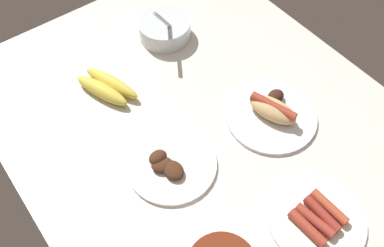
{
  "coord_description": "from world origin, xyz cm",
  "views": [
    {
      "loc": [
        45.11,
        -40.02,
        86.89
      ],
      "look_at": [
        -2.59,
        -3.95,
        3.0
      ],
      "focal_mm": 40.22,
      "sensor_mm": 36.0,
      "label": 1
    }
  ],
  "objects_px": {
    "banana_bunch": "(107,87)",
    "plate_grilled_meat": "(170,164)",
    "plate_sausages": "(317,219)",
    "plate_hotdog_assembled": "(272,112)",
    "bowl_coleslaw": "(165,28)"
  },
  "relations": [
    {
      "from": "banana_bunch",
      "to": "plate_grilled_meat",
      "type": "height_order",
      "value": "same"
    },
    {
      "from": "plate_sausages",
      "to": "plate_grilled_meat",
      "type": "height_order",
      "value": "plate_grilled_meat"
    },
    {
      "from": "banana_bunch",
      "to": "plate_hotdog_assembled",
      "type": "xyz_separation_m",
      "value": [
        0.32,
        0.29,
        -0.0
      ]
    },
    {
      "from": "plate_sausages",
      "to": "bowl_coleslaw",
      "type": "height_order",
      "value": "bowl_coleslaw"
    },
    {
      "from": "plate_sausages",
      "to": "plate_grilled_meat",
      "type": "relative_size",
      "value": 0.99
    },
    {
      "from": "banana_bunch",
      "to": "plate_sausages",
      "type": "xyz_separation_m",
      "value": [
        0.58,
        0.17,
        -0.01
      ]
    },
    {
      "from": "banana_bunch",
      "to": "bowl_coleslaw",
      "type": "xyz_separation_m",
      "value": [
        -0.08,
        0.24,
        0.01
      ]
    },
    {
      "from": "plate_sausages",
      "to": "plate_grilled_meat",
      "type": "distance_m",
      "value": 0.34
    },
    {
      "from": "banana_bunch",
      "to": "bowl_coleslaw",
      "type": "relative_size",
      "value": 1.15
    },
    {
      "from": "bowl_coleslaw",
      "to": "plate_grilled_meat",
      "type": "bearing_deg",
      "value": -33.49
    },
    {
      "from": "banana_bunch",
      "to": "plate_grilled_meat",
      "type": "bearing_deg",
      "value": 0.12
    },
    {
      "from": "plate_sausages",
      "to": "banana_bunch",
      "type": "bearing_deg",
      "value": -163.53
    },
    {
      "from": "bowl_coleslaw",
      "to": "plate_grilled_meat",
      "type": "relative_size",
      "value": 0.73
    },
    {
      "from": "plate_sausages",
      "to": "plate_hotdog_assembled",
      "type": "bearing_deg",
      "value": 156.47
    },
    {
      "from": "plate_grilled_meat",
      "to": "bowl_coleslaw",
      "type": "bearing_deg",
      "value": 146.51
    }
  ]
}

